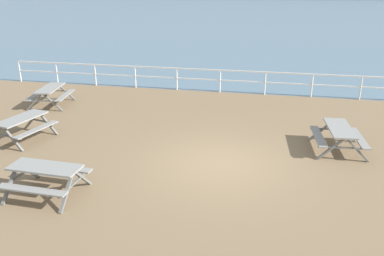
% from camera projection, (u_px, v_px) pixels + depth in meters
% --- Properties ---
extents(ground_plane, '(30.00, 24.00, 0.20)m').
position_uv_depth(ground_plane, '(219.00, 167.00, 12.09)').
color(ground_plane, '#846B4C').
extents(sea_band, '(142.00, 90.00, 0.01)m').
position_uv_depth(sea_band, '(268.00, 12.00, 60.42)').
color(sea_band, slate).
rests_on(sea_band, ground).
extents(seaward_railing, '(23.07, 0.07, 1.08)m').
position_uv_depth(seaward_railing, '(242.00, 78.00, 18.89)').
color(seaward_railing, white).
rests_on(seaward_railing, ground).
extents(picnic_table_near_left, '(1.87, 1.61, 0.80)m').
position_uv_depth(picnic_table_near_left, '(46.00, 173.00, 10.18)').
color(picnic_table_near_left, gray).
rests_on(picnic_table_near_left, ground).
extents(picnic_table_near_right, '(1.75, 1.99, 0.80)m').
position_uv_depth(picnic_table_near_right, '(50.00, 92.00, 17.21)').
color(picnic_table_near_right, gray).
rests_on(picnic_table_near_right, ground).
extents(picnic_table_mid_centre, '(1.67, 1.91, 0.80)m').
position_uv_depth(picnic_table_mid_centre, '(339.00, 133.00, 12.76)').
color(picnic_table_mid_centre, gray).
rests_on(picnic_table_mid_centre, ground).
extents(picnic_table_far_left, '(1.88, 2.10, 0.80)m').
position_uv_depth(picnic_table_far_left, '(22.00, 123.00, 13.62)').
color(picnic_table_far_left, gray).
rests_on(picnic_table_far_left, ground).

